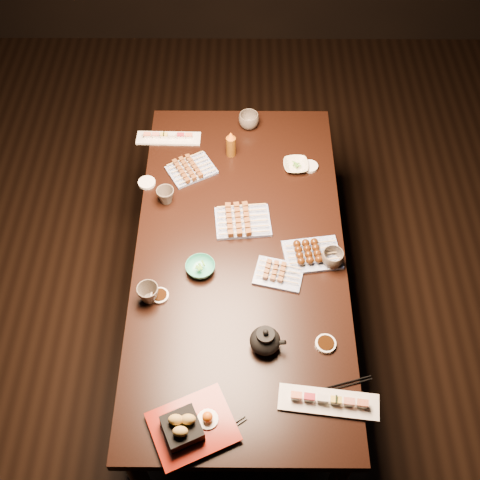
% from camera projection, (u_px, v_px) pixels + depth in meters
% --- Properties ---
extents(ground, '(5.00, 5.00, 0.00)m').
position_uv_depth(ground, '(221.00, 317.00, 3.24)').
color(ground, black).
rests_on(ground, ground).
extents(dining_table, '(1.10, 1.89, 0.75)m').
position_uv_depth(dining_table, '(240.00, 297.00, 2.88)').
color(dining_table, black).
rests_on(dining_table, ground).
extents(sushi_platter_near, '(0.37, 0.14, 0.04)m').
position_uv_depth(sushi_platter_near, '(329.00, 401.00, 2.16)').
color(sushi_platter_near, white).
rests_on(sushi_platter_near, dining_table).
extents(sushi_platter_far, '(0.32, 0.09, 0.04)m').
position_uv_depth(sushi_platter_far, '(168.00, 136.00, 2.98)').
color(sushi_platter_far, white).
rests_on(sushi_platter_far, dining_table).
extents(yakitori_plate_center, '(0.26, 0.20, 0.06)m').
position_uv_depth(yakitori_plate_center, '(243.00, 219.00, 2.65)').
color(yakitori_plate_center, '#828EB6').
rests_on(yakitori_plate_center, dining_table).
extents(yakitori_plate_right, '(0.22, 0.18, 0.05)m').
position_uv_depth(yakitori_plate_right, '(279.00, 272.00, 2.49)').
color(yakitori_plate_right, '#828EB6').
rests_on(yakitori_plate_right, dining_table).
extents(yakitori_plate_left, '(0.26, 0.24, 0.05)m').
position_uv_depth(yakitori_plate_left, '(191.00, 167.00, 2.84)').
color(yakitori_plate_left, '#828EB6').
rests_on(yakitori_plate_left, dining_table).
extents(tsukune_plate, '(0.26, 0.21, 0.06)m').
position_uv_depth(tsukune_plate, '(313.00, 252.00, 2.54)').
color(tsukune_plate, '#828EB6').
rests_on(tsukune_plate, dining_table).
extents(edamame_bowl_green, '(0.13, 0.13, 0.04)m').
position_uv_depth(edamame_bowl_green, '(200.00, 268.00, 2.51)').
color(edamame_bowl_green, teal).
rests_on(edamame_bowl_green, dining_table).
extents(edamame_bowl_cream, '(0.13, 0.13, 0.03)m').
position_uv_depth(edamame_bowl_cream, '(296.00, 166.00, 2.86)').
color(edamame_bowl_cream, beige).
rests_on(edamame_bowl_cream, dining_table).
extents(tempura_tray, '(0.35, 0.32, 0.10)m').
position_uv_depth(tempura_tray, '(192.00, 423.00, 2.08)').
color(tempura_tray, black).
rests_on(tempura_tray, dining_table).
extents(teacup_near_left, '(0.09, 0.09, 0.08)m').
position_uv_depth(teacup_near_left, '(148.00, 294.00, 2.41)').
color(teacup_near_left, '#4F463C').
rests_on(teacup_near_left, dining_table).
extents(teacup_mid_right, '(0.11, 0.11, 0.07)m').
position_uv_depth(teacup_mid_right, '(332.00, 258.00, 2.51)').
color(teacup_mid_right, '#4F463C').
rests_on(teacup_mid_right, dining_table).
extents(teacup_far_left, '(0.10, 0.10, 0.08)m').
position_uv_depth(teacup_far_left, '(166.00, 196.00, 2.72)').
color(teacup_far_left, '#4F463C').
rests_on(teacup_far_left, dining_table).
extents(teacup_far_right, '(0.13, 0.13, 0.08)m').
position_uv_depth(teacup_far_right, '(249.00, 121.00, 3.01)').
color(teacup_far_right, '#4F463C').
rests_on(teacup_far_right, dining_table).
extents(teapot, '(0.17, 0.17, 0.12)m').
position_uv_depth(teapot, '(265.00, 339.00, 2.27)').
color(teapot, black).
rests_on(teapot, dining_table).
extents(condiment_bottle, '(0.06, 0.06, 0.14)m').
position_uv_depth(condiment_bottle, '(231.00, 144.00, 2.87)').
color(condiment_bottle, '#61360D').
rests_on(condiment_bottle, dining_table).
extents(sauce_dish_west, '(0.09, 0.09, 0.01)m').
position_uv_depth(sauce_dish_west, '(160.00, 296.00, 2.44)').
color(sauce_dish_west, white).
rests_on(sauce_dish_west, dining_table).
extents(sauce_dish_east, '(0.08, 0.08, 0.01)m').
position_uv_depth(sauce_dish_east, '(310.00, 166.00, 2.87)').
color(sauce_dish_east, white).
rests_on(sauce_dish_east, dining_table).
extents(sauce_dish_se, '(0.09, 0.09, 0.01)m').
position_uv_depth(sauce_dish_se, '(326.00, 344.00, 2.31)').
color(sauce_dish_se, white).
rests_on(sauce_dish_se, dining_table).
extents(sauce_dish_nw, '(0.08, 0.08, 0.01)m').
position_uv_depth(sauce_dish_nw, '(147.00, 183.00, 2.81)').
color(sauce_dish_nw, white).
rests_on(sauce_dish_nw, dining_table).
extents(chopsticks_near, '(0.19, 0.14, 0.01)m').
position_uv_depth(chopsticks_near, '(220.00, 435.00, 2.11)').
color(chopsticks_near, black).
rests_on(chopsticks_near, dining_table).
extents(chopsticks_se, '(0.20, 0.07, 0.01)m').
position_uv_depth(chopsticks_se, '(345.00, 384.00, 2.22)').
color(chopsticks_se, black).
rests_on(chopsticks_se, dining_table).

